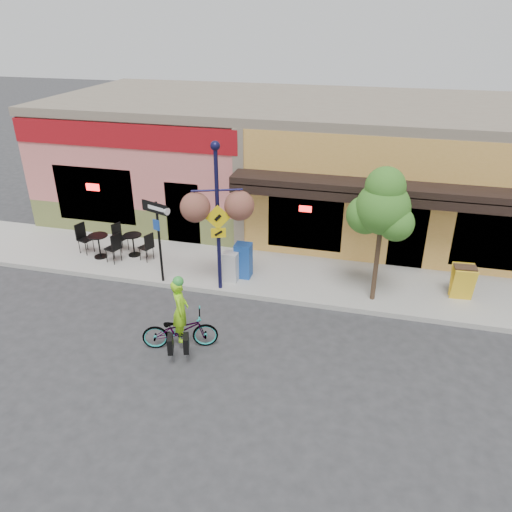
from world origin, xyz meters
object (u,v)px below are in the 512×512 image
Objects in this scene: bicycle at (180,330)px; street_tree at (380,236)px; newspaper_box_grey at (231,267)px; cyclist_rider at (181,319)px; newspaper_box_blue at (243,260)px; building at (293,159)px; lamp_post at (218,219)px; one_way_sign at (160,243)px.

street_tree is (4.45, 3.23, 1.59)m from bicycle.
street_tree reaches higher than newspaper_box_grey.
cyclist_rider reaches higher than newspaper_box_blue.
building is 4.73× the size of street_tree.
lamp_post is 1.88m from newspaper_box_blue.
building is at bearing -24.47° from bicycle.
lamp_post is 1.12× the size of street_tree.
street_tree is at bearing -72.74° from cyclist_rider.
cyclist_rider is 1.49× the size of newspaper_box_blue.
newspaper_box_grey is at bearing 179.38° from street_tree.
lamp_post reaches higher than bicycle.
newspaper_box_grey is at bearing -95.65° from building.
cyclist_rider is 1.77× the size of newspaper_box_grey.
bicycle is at bearing 70.99° from cyclist_rider.
building is 9.79m from bicycle.
building is at bearing 119.08° from street_tree.
street_tree is at bearing -14.24° from lamp_post.
newspaper_box_blue is at bearing -27.46° from cyclist_rider.
newspaper_box_blue is at bearing -93.18° from building.
one_way_sign is (-1.79, -0.03, -0.90)m from lamp_post.
newspaper_box_blue is 0.28× the size of street_tree.
bicycle is 3.34m from one_way_sign.
street_tree is (4.16, -0.04, 1.47)m from newspaper_box_grey.
building is at bearing 62.94° from lamp_post.
one_way_sign is 2.53m from newspaper_box_blue.
bicycle is (-0.92, -9.58, -1.77)m from building.
newspaper_box_grey is (0.18, 0.51, -1.70)m from lamp_post.
building is at bearing 89.44° from one_way_sign.
lamp_post is at bearing 21.20° from one_way_sign.
one_way_sign reaches higher than newspaper_box_grey.
bicycle is 3.29m from newspaper_box_grey.
building is 6.19m from newspaper_box_blue.
building is at bearing -24.18° from cyclist_rider.
newspaper_box_blue is at bearing 41.15° from one_way_sign.
bicycle is at bearing -38.25° from one_way_sign.
bicycle is 3.65m from newspaper_box_blue.
one_way_sign is at bearing 13.30° from cyclist_rider.
building is 7.37m from one_way_sign.
newspaper_box_blue reaches higher than newspaper_box_grey.
cyclist_rider is 3.29m from newspaper_box_grey.
one_way_sign reaches higher than cyclist_rider.
street_tree is (3.53, -6.35, -0.18)m from building.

